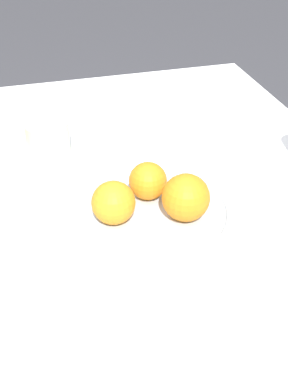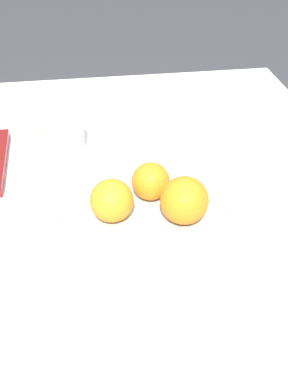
{
  "view_description": "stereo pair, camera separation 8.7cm",
  "coord_description": "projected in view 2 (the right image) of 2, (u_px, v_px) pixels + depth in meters",
  "views": [
    {
      "loc": [
        -0.06,
        -0.89,
        1.26
      ],
      "look_at": [
        0.13,
        -0.2,
        0.78
      ],
      "focal_mm": 50.0,
      "sensor_mm": 36.0,
      "label": 1
    },
    {
      "loc": [
        0.03,
        -0.91,
        1.26
      ],
      "look_at": [
        0.13,
        -0.2,
        0.78
      ],
      "focal_mm": 50.0,
      "sensor_mm": 36.0,
      "label": 2
    }
  ],
  "objects": [
    {
      "name": "orange_0",
      "position": [
        151.0,
        181.0,
        0.9
      ],
      "size": [
        0.07,
        0.07,
        0.07
      ],
      "color": "orange",
      "rests_on": "fruit_platter"
    },
    {
      "name": "table",
      "position": [
        74.0,
        297.0,
        1.24
      ],
      "size": [
        1.15,
        0.87,
        0.73
      ],
      "color": "white",
      "rests_on": "ground_plane"
    },
    {
      "name": "cup_0",
      "position": [
        63.0,
        134.0,
        1.07
      ],
      "size": [
        0.09,
        0.09,
        0.07
      ],
      "color": "beige",
      "rests_on": "table"
    },
    {
      "name": "orange_2",
      "position": [
        184.0,
        200.0,
        0.84
      ],
      "size": [
        0.08,
        0.08,
        0.08
      ],
      "color": "orange",
      "rests_on": "fruit_platter"
    },
    {
      "name": "orange_1",
      "position": [
        112.0,
        201.0,
        0.85
      ],
      "size": [
        0.07,
        0.07,
        0.07
      ],
      "color": "orange",
      "rests_on": "fruit_platter"
    },
    {
      "name": "napkin",
      "position": [
        242.0,
        90.0,
        1.33
      ],
      "size": [
        0.11,
        0.12,
        0.01
      ],
      "color": "silver",
      "rests_on": "table"
    },
    {
      "name": "fruit_platter",
      "position": [
        144.0,
        212.0,
        0.89
      ],
      "size": [
        0.3,
        0.3,
        0.02
      ],
      "color": "#B2BCC6",
      "rests_on": "table"
    }
  ]
}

